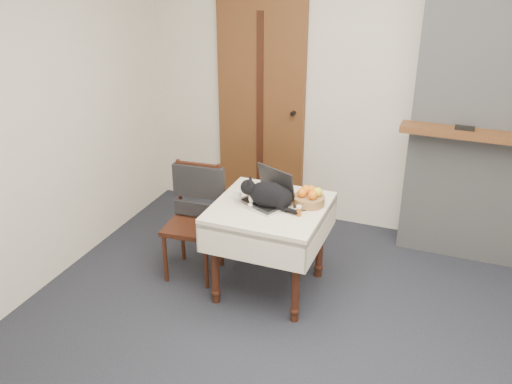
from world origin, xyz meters
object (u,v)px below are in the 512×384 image
side_table (270,219)px  laptop (268,195)px  chair (196,204)px  cream_jar (238,195)px  fruit_basket (309,198)px  pill_bottle (299,211)px  cat (270,195)px  door (261,108)px

side_table → laptop: laptop is taller
laptop → chair: (-0.60, 0.04, -0.20)m
cream_jar → fruit_basket: (0.50, 0.11, 0.02)m
laptop → pill_bottle: (0.27, -0.11, -0.02)m
fruit_basket → side_table: bearing=-154.6°
laptop → chair: size_ratio=0.48×
side_table → cat: (0.01, -0.03, 0.21)m
chair → fruit_basket: bearing=-2.2°
laptop → cat: laptop is taller
cat → chair: (-0.64, 0.10, -0.23)m
chair → laptop: bearing=-8.8°
side_table → pill_bottle: (0.24, -0.08, 0.15)m
laptop → pill_bottle: laptop is taller
door → cream_jar: size_ratio=30.04×
chair → side_table: bearing=-11.9°
cream_jar → pill_bottle: 0.50m
pill_bottle → fruit_basket: 0.20m
pill_bottle → chair: size_ratio=0.09×
cream_jar → fruit_basket: 0.51m
door → cat: bearing=-66.4°
side_table → fruit_basket: (0.25, 0.12, 0.16)m
cat → pill_bottle: bearing=-21.9°
cat → chair: size_ratio=0.52×
cream_jar → pill_bottle: (0.49, -0.09, 0.01)m
laptop → cream_jar: bearing=-148.4°
cat → fruit_basket: cat is taller
laptop → fruit_basket: bearing=41.1°
laptop → cat: bearing=-35.3°
pill_bottle → fruit_basket: bearing=86.5°
laptop → chair: laptop is taller
pill_bottle → fruit_basket: size_ratio=0.34×
cream_jar → chair: 0.42m
chair → cream_jar: bearing=-15.2°
cat → door: bearing=104.1°
door → cream_jar: 1.32m
cream_jar → fruit_basket: size_ratio=0.30×
laptop → cat: 0.08m
laptop → door: bearing=137.7°
fruit_basket → chair: chair is taller
side_table → chair: bearing=173.2°
side_table → chair: 0.63m
door → side_table: (0.55, -1.26, -0.41)m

